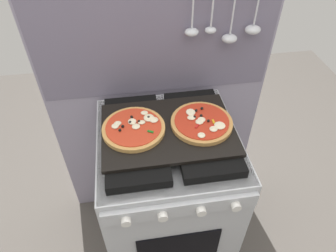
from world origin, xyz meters
name	(u,v)px	position (x,y,z in m)	size (l,w,h in m)	color
ground_plane	(168,236)	(0.00, 0.00, 0.00)	(4.00, 4.00, 0.00)	#4C4742
kitchen_backsplash	(159,102)	(0.00, 0.33, 0.79)	(1.10, 0.09, 1.55)	gray
stove	(168,194)	(0.00, 0.00, 0.45)	(0.60, 0.64, 0.90)	#B7BABF
baking_tray	(168,129)	(0.00, 0.00, 0.91)	(0.54, 0.38, 0.02)	black
pizza_left	(134,128)	(-0.14, 0.01, 0.93)	(0.26, 0.26, 0.03)	tan
pizza_right	(202,123)	(0.14, 0.00, 0.93)	(0.26, 0.26, 0.03)	#C18947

